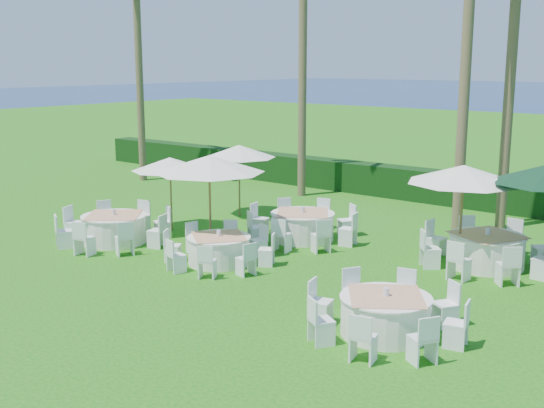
% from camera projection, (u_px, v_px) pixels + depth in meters
% --- Properties ---
extents(ground, '(120.00, 120.00, 0.00)m').
position_uv_depth(ground, '(182.00, 270.00, 17.34)').
color(ground, '#146010').
rests_on(ground, ground).
extents(hedge, '(34.00, 1.00, 1.20)m').
position_uv_depth(hedge, '(406.00, 183.00, 26.39)').
color(hedge, black).
rests_on(hedge, ground).
extents(banquet_table_a, '(3.29, 3.29, 1.00)m').
position_uv_depth(banquet_table_a, '(114.00, 228.00, 19.93)').
color(banquet_table_a, white).
rests_on(banquet_table_a, ground).
extents(banquet_table_b, '(2.91, 2.91, 0.89)m').
position_uv_depth(banquet_table_b, '(219.00, 249.00, 17.88)').
color(banquet_table_b, white).
rests_on(banquet_table_b, ground).
extents(banquet_table_c, '(3.13, 3.13, 0.95)m').
position_uv_depth(banquet_table_c, '(385.00, 314.00, 13.19)').
color(banquet_table_c, white).
rests_on(banquet_table_c, ground).
extents(banquet_table_e, '(3.33, 3.33, 1.00)m').
position_uv_depth(banquet_table_e, '(303.00, 225.00, 20.25)').
color(banquet_table_e, white).
rests_on(banquet_table_e, ground).
extents(banquet_table_f, '(3.42, 3.42, 1.02)m').
position_uv_depth(banquet_table_f, '(487.00, 250.00, 17.56)').
color(banquet_table_f, white).
rests_on(banquet_table_f, ground).
extents(umbrella_a, '(2.40, 2.40, 2.32)m').
position_uv_depth(umbrella_a, '(170.00, 164.00, 21.01)').
color(umbrella_a, brown).
rests_on(umbrella_a, ground).
extents(umbrella_b, '(3.08, 3.08, 2.70)m').
position_uv_depth(umbrella_b, '(209.00, 164.00, 18.64)').
color(umbrella_b, brown).
rests_on(umbrella_b, ground).
extents(umbrella_c, '(2.50, 2.50, 2.45)m').
position_uv_depth(umbrella_c, '(239.00, 151.00, 23.05)').
color(umbrella_c, brown).
rests_on(umbrella_c, ground).
extents(umbrella_d, '(2.90, 2.90, 2.64)m').
position_uv_depth(umbrella_d, '(464.00, 174.00, 17.28)').
color(umbrella_d, brown).
rests_on(umbrella_d, ground).
extents(palm_b, '(4.37, 4.24, 10.08)m').
position_uv_depth(palm_b, '(303.00, 54.00, 25.96)').
color(palm_b, brown).
rests_on(palm_b, ground).
extents(palm_c, '(4.40, 4.11, 11.67)m').
position_uv_depth(palm_c, '(468.00, 23.00, 19.75)').
color(palm_c, brown).
rests_on(palm_c, ground).
extents(palm_d, '(4.35, 4.29, 9.30)m').
position_uv_depth(palm_d, '(511.00, 65.00, 20.70)').
color(palm_d, brown).
rests_on(palm_d, ground).
extents(palm_f, '(4.13, 4.40, 9.10)m').
position_uv_depth(palm_f, '(139.00, 66.00, 29.58)').
color(palm_f, brown).
rests_on(palm_f, ground).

